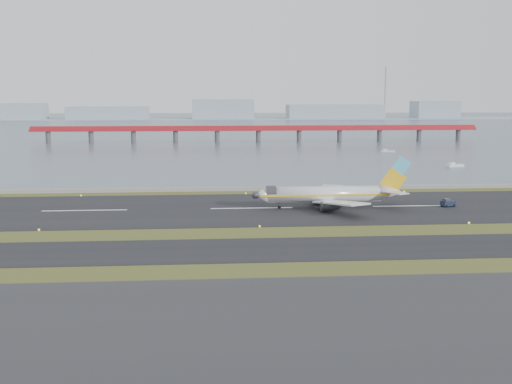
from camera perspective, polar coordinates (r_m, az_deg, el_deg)
ground at (r=126.49m, az=0.62°, el=-3.86°), size 1000.00×1000.00×0.00m
apron_strip at (r=74.12m, az=4.57°, el=-13.01°), size 1000.00×50.00×0.10m
taxiway_strip at (r=114.85m, az=1.16°, el=-5.12°), size 1000.00×18.00×0.10m
runway_strip at (r=155.81m, az=-0.38°, el=-1.46°), size 1000.00×45.00×0.10m
seawall at (r=185.29m, az=-1.06°, el=0.30°), size 1000.00×2.50×1.00m
bay_water at (r=583.74m, az=-3.49°, el=5.93°), size 1400.00×800.00×1.30m
red_pier at (r=374.83m, az=0.21°, el=5.56°), size 260.00×5.00×10.20m
far_shoreline at (r=743.71m, az=-2.68°, el=6.98°), size 1400.00×80.00×60.50m
airliner at (r=156.54m, az=6.63°, el=-0.21°), size 38.52×32.89×12.80m
pushback_tug at (r=164.67m, az=16.68°, el=-0.94°), size 3.63×2.64×2.09m
workboat_near at (r=257.33m, az=17.20°, el=2.28°), size 8.01×5.35×1.87m
workboat_far at (r=316.45m, az=11.61°, el=3.59°), size 6.89×3.21×1.61m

